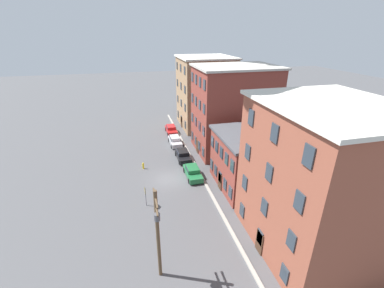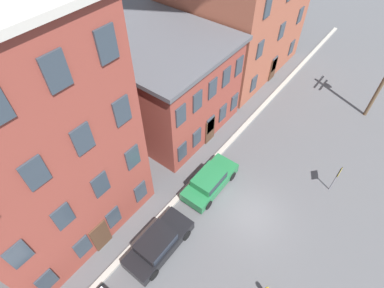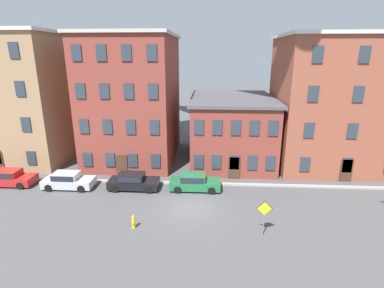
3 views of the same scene
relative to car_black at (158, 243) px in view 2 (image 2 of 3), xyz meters
name	(u,v)px [view 2 (image 2 of 3)]	position (x,y,z in m)	size (l,w,h in m)	color
ground_plane	(251,215)	(5.29, -3.18, -0.75)	(200.00, 200.00, 0.00)	#4C4C4F
kerb_strip	(195,179)	(5.29, 1.32, -0.67)	(56.00, 0.36, 0.16)	#9E998E
apartment_midblock	(0,121)	(-1.78, 8.65, 6.03)	(9.40, 12.18, 13.53)	brown
apartment_far	(150,76)	(9.05, 8.74, 2.77)	(8.93, 12.37, 7.02)	brown
car_black	(158,243)	(0.00, 0.00, 0.00)	(4.40, 1.92, 1.43)	black
car_green	(210,181)	(5.40, 0.18, 0.00)	(4.40, 1.92, 1.43)	#1E6638
caution_sign	(338,175)	(10.29, -6.48, 0.92)	(1.05, 0.08, 2.49)	slate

